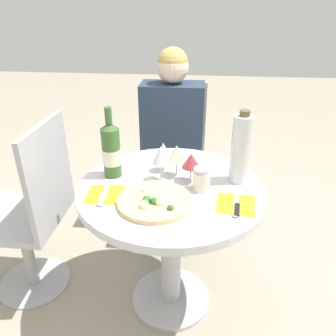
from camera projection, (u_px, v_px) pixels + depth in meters
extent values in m
plane|color=#9E937F|center=(171.00, 299.00, 1.77)|extent=(12.00, 12.00, 0.00)
cylinder|color=#B2B2B7|center=(171.00, 297.00, 1.76)|extent=(0.41, 0.41, 0.02)
cylinder|color=#B2B2B7|center=(171.00, 249.00, 1.61)|extent=(0.10, 0.10, 0.65)
cylinder|color=silver|center=(171.00, 189.00, 1.45)|extent=(0.83, 0.83, 0.04)
cylinder|color=#ADADB2|center=(172.00, 217.00, 2.42)|extent=(0.39, 0.39, 0.01)
cylinder|color=#ADADB2|center=(172.00, 192.00, 2.33)|extent=(0.06, 0.06, 0.44)
cube|color=#ADADB2|center=(172.00, 163.00, 2.22)|extent=(0.43, 0.43, 0.03)
cube|color=#ADADB2|center=(175.00, 117.00, 2.28)|extent=(0.43, 0.02, 0.49)
cube|color=#28384C|center=(170.00, 203.00, 2.17)|extent=(0.33, 0.34, 0.47)
cube|color=#28384C|center=(172.00, 124.00, 2.10)|extent=(0.39, 0.22, 0.52)
sphere|color=beige|center=(173.00, 67.00, 1.93)|extent=(0.19, 0.19, 0.19)
sphere|color=tan|center=(173.00, 63.00, 1.92)|extent=(0.18, 0.18, 0.18)
cylinder|color=#ADADB2|center=(35.00, 281.00, 1.87)|extent=(0.39, 0.39, 0.01)
cylinder|color=#ADADB2|center=(28.00, 252.00, 1.77)|extent=(0.06, 0.06, 0.44)
cube|color=#ADADB2|center=(19.00, 217.00, 1.66)|extent=(0.43, 0.43, 0.03)
cube|color=#ADADB2|center=(49.00, 174.00, 1.53)|extent=(0.02, 0.43, 0.49)
cylinder|color=#E5C17F|center=(155.00, 201.00, 1.31)|extent=(0.30, 0.30, 0.02)
sphere|color=beige|center=(145.00, 190.00, 1.36)|extent=(0.02, 0.02, 0.02)
sphere|color=#336B28|center=(147.00, 200.00, 1.29)|extent=(0.04, 0.04, 0.04)
sphere|color=#336B28|center=(170.00, 208.00, 1.24)|extent=(0.03, 0.03, 0.03)
sphere|color=#336B28|center=(145.00, 203.00, 1.27)|extent=(0.03, 0.03, 0.03)
sphere|color=#336B28|center=(155.00, 201.00, 1.28)|extent=(0.03, 0.03, 0.03)
sphere|color=beige|center=(160.00, 202.00, 1.27)|extent=(0.04, 0.04, 0.04)
sphere|color=beige|center=(144.00, 205.00, 1.25)|extent=(0.04, 0.04, 0.04)
cylinder|color=#38602D|center=(111.00, 153.00, 1.48)|extent=(0.08, 0.08, 0.23)
cone|color=#38602D|center=(109.00, 126.00, 1.42)|extent=(0.08, 0.08, 0.03)
cylinder|color=#38602D|center=(108.00, 115.00, 1.40)|extent=(0.03, 0.03, 0.07)
cylinder|color=silver|center=(112.00, 156.00, 1.49)|extent=(0.08, 0.08, 0.07)
cylinder|color=silver|center=(241.00, 150.00, 1.42)|extent=(0.09, 0.09, 0.30)
cylinder|color=brown|center=(245.00, 113.00, 1.34)|extent=(0.04, 0.04, 0.02)
cylinder|color=silver|center=(201.00, 181.00, 1.39)|extent=(0.08, 0.08, 0.09)
cylinder|color=#B2B2B7|center=(202.00, 170.00, 1.37)|extent=(0.07, 0.07, 0.02)
cylinder|color=silver|center=(163.00, 170.00, 1.57)|extent=(0.06, 0.06, 0.00)
cylinder|color=silver|center=(163.00, 164.00, 1.56)|extent=(0.01, 0.01, 0.06)
cone|color=silver|center=(163.00, 150.00, 1.52)|extent=(0.07, 0.07, 0.08)
cylinder|color=silver|center=(176.00, 175.00, 1.52)|extent=(0.06, 0.06, 0.00)
cylinder|color=silver|center=(177.00, 168.00, 1.51)|extent=(0.01, 0.01, 0.08)
cone|color=beige|center=(177.00, 153.00, 1.47)|extent=(0.08, 0.08, 0.07)
cylinder|color=silver|center=(190.00, 181.00, 1.48)|extent=(0.06, 0.06, 0.00)
cylinder|color=silver|center=(191.00, 174.00, 1.46)|extent=(0.01, 0.01, 0.07)
cone|color=#9E383D|center=(191.00, 161.00, 1.43)|extent=(0.08, 0.08, 0.07)
cylinder|color=silver|center=(161.00, 180.00, 1.49)|extent=(0.06, 0.06, 0.00)
cylinder|color=silver|center=(161.00, 171.00, 1.47)|extent=(0.01, 0.01, 0.08)
cone|color=silver|center=(161.00, 155.00, 1.43)|extent=(0.08, 0.08, 0.08)
cube|color=yellow|center=(105.00, 194.00, 1.37)|extent=(0.16, 0.16, 0.00)
cube|color=silver|center=(105.00, 193.00, 1.37)|extent=(0.03, 0.19, 0.00)
cube|color=silver|center=(102.00, 199.00, 1.33)|extent=(0.03, 0.09, 0.00)
cube|color=yellow|center=(236.00, 204.00, 1.31)|extent=(0.17, 0.17, 0.00)
cube|color=silver|center=(236.00, 203.00, 1.31)|extent=(0.04, 0.19, 0.00)
cube|color=black|center=(237.00, 209.00, 1.26)|extent=(0.03, 0.09, 0.00)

